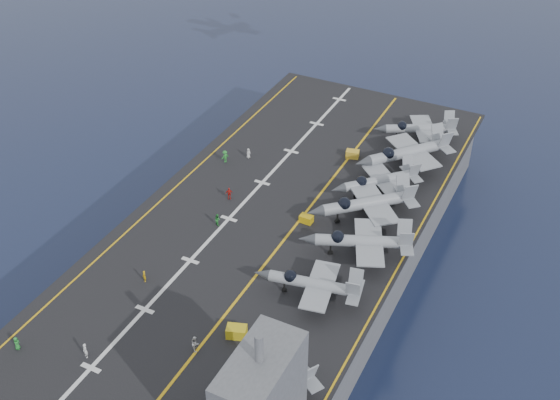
% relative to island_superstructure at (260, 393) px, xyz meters
% --- Properties ---
extents(ground, '(500.00, 500.00, 0.00)m').
position_rel_island_superstructure_xyz_m(ground, '(-15.00, 30.00, -17.90)').
color(ground, '#142135').
rests_on(ground, ground).
extents(hull, '(36.00, 90.00, 10.00)m').
position_rel_island_superstructure_xyz_m(hull, '(-15.00, 30.00, -12.90)').
color(hull, '#56595E').
rests_on(hull, ground).
extents(flight_deck, '(38.00, 92.00, 0.40)m').
position_rel_island_superstructure_xyz_m(flight_deck, '(-15.00, 30.00, -7.70)').
color(flight_deck, black).
rests_on(flight_deck, hull).
extents(foul_line, '(0.35, 90.00, 0.02)m').
position_rel_island_superstructure_xyz_m(foul_line, '(-12.00, 30.00, -7.48)').
color(foul_line, gold).
rests_on(foul_line, flight_deck).
extents(landing_centerline, '(0.50, 90.00, 0.02)m').
position_rel_island_superstructure_xyz_m(landing_centerline, '(-21.00, 30.00, -7.48)').
color(landing_centerline, silver).
rests_on(landing_centerline, flight_deck).
extents(deck_edge_port, '(0.25, 90.00, 0.02)m').
position_rel_island_superstructure_xyz_m(deck_edge_port, '(-32.00, 30.00, -7.48)').
color(deck_edge_port, gold).
rests_on(deck_edge_port, flight_deck).
extents(deck_edge_stbd, '(0.25, 90.00, 0.02)m').
position_rel_island_superstructure_xyz_m(deck_edge_stbd, '(3.50, 30.00, -7.48)').
color(deck_edge_stbd, gold).
rests_on(deck_edge_stbd, flight_deck).
extents(island_superstructure, '(5.00, 10.00, 15.00)m').
position_rel_island_superstructure_xyz_m(island_superstructure, '(0.00, 0.00, 0.00)').
color(island_superstructure, '#56595E').
rests_on(island_superstructure, flight_deck).
extents(fighter_jet_1, '(15.23, 16.71, 4.83)m').
position_rel_island_superstructure_xyz_m(fighter_jet_1, '(-1.73, 3.38, -5.09)').
color(fighter_jet_1, '#949EA5').
rests_on(fighter_jet_1, flight_deck).
extents(fighter_jet_3, '(14.76, 11.20, 4.64)m').
position_rel_island_superstructure_xyz_m(fighter_jet_3, '(-3.89, 20.96, -5.18)').
color(fighter_jet_3, '#8E959C').
rests_on(fighter_jet_3, flight_deck).
extents(fighter_jet_4, '(17.38, 14.81, 5.11)m').
position_rel_island_superstructure_xyz_m(fighter_jet_4, '(-1.53, 30.91, -4.95)').
color(fighter_jet_4, gray).
rests_on(fighter_jet_4, flight_deck).
extents(fighter_jet_5, '(18.50, 18.16, 5.41)m').
position_rel_island_superstructure_xyz_m(fighter_jet_5, '(-3.89, 38.85, -4.80)').
color(fighter_jet_5, '#9FA9B0').
rests_on(fighter_jet_5, flight_deck).
extents(fighter_jet_6, '(15.93, 16.07, 4.72)m').
position_rel_island_superstructure_xyz_m(fighter_jet_6, '(-4.40, 45.36, -5.14)').
color(fighter_jet_6, '#9CA6AE').
rests_on(fighter_jet_6, flight_deck).
extents(fighter_jet_7, '(18.53, 19.04, 5.55)m').
position_rel_island_superstructure_xyz_m(fighter_jet_7, '(-3.05, 54.06, -4.73)').
color(fighter_jet_7, '#99A4AB').
rests_on(fighter_jet_7, flight_deck).
extents(fighter_jet_8, '(16.13, 14.33, 4.68)m').
position_rel_island_superstructure_xyz_m(fighter_jet_8, '(-3.82, 62.61, -5.16)').
color(fighter_jet_8, gray).
rests_on(fighter_jet_8, flight_deck).
extents(tow_cart_a, '(2.64, 2.15, 1.37)m').
position_rel_island_superstructure_xyz_m(tow_cart_a, '(-9.12, 11.23, -6.81)').
color(tow_cart_a, gold).
rests_on(tow_cart_a, flight_deck).
extents(tow_cart_b, '(1.84, 1.23, 1.08)m').
position_rel_island_superstructure_xyz_m(tow_cart_b, '(-11.02, 34.19, -6.96)').
color(tow_cart_b, gold).
rests_on(tow_cart_b, flight_deck).
extents(tow_cart_c, '(2.27, 1.74, 1.22)m').
position_rel_island_superstructure_xyz_m(tow_cart_c, '(-11.56, 52.73, -6.89)').
color(tow_cart_c, gold).
rests_on(tow_cart_c, flight_deck).
extents(crew_0, '(1.05, 1.21, 1.69)m').
position_rel_island_superstructure_xyz_m(crew_0, '(-30.11, -1.40, -6.65)').
color(crew_0, '#268C33').
rests_on(crew_0, flight_deck).
extents(crew_1, '(1.16, 1.05, 1.61)m').
position_rel_island_superstructure_xyz_m(crew_1, '(-23.94, 14.15, -6.69)').
color(crew_1, '#CE9B0E').
rests_on(crew_1, flight_deck).
extents(crew_2, '(1.25, 1.11, 1.75)m').
position_rel_island_superstructure_xyz_m(crew_2, '(-21.74, 28.20, -6.63)').
color(crew_2, '#268C33').
rests_on(crew_2, flight_deck).
extents(crew_3, '(1.21, 1.42, 2.01)m').
position_rel_island_superstructure_xyz_m(crew_3, '(-28.90, 42.58, -6.50)').
color(crew_3, '#248E2E').
rests_on(crew_3, flight_deck).
extents(crew_4, '(1.34, 1.27, 1.86)m').
position_rel_island_superstructure_xyz_m(crew_4, '(-23.37, 34.24, -6.57)').
color(crew_4, red).
rests_on(crew_4, flight_deck).
extents(crew_5, '(0.86, 1.11, 1.64)m').
position_rel_island_superstructure_xyz_m(crew_5, '(-26.23, 45.31, -6.68)').
color(crew_5, silver).
rests_on(crew_5, flight_deck).
extents(crew_6, '(1.39, 1.21, 1.94)m').
position_rel_island_superstructure_xyz_m(crew_6, '(-22.46, 1.07, -6.53)').
color(crew_6, silver).
rests_on(crew_6, flight_deck).
extents(crew_7, '(1.40, 1.45, 2.02)m').
position_rel_island_superstructure_xyz_m(crew_7, '(-12.22, 7.40, -6.49)').
color(crew_7, silver).
rests_on(crew_7, flight_deck).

